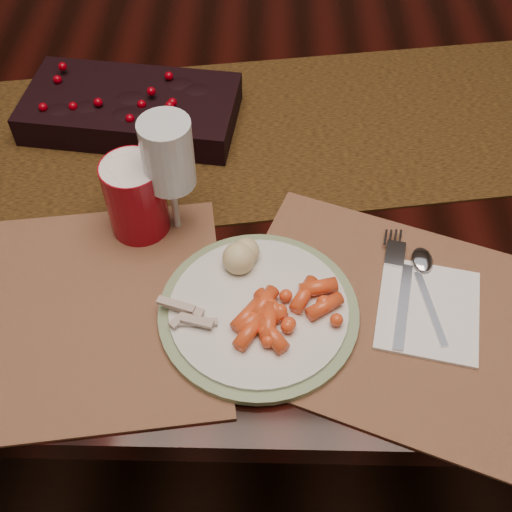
{
  "coord_description": "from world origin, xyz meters",
  "views": [
    {
      "loc": [
        -0.02,
        -0.77,
        1.42
      ],
      "look_at": [
        -0.03,
        -0.27,
        0.8
      ],
      "focal_mm": 45.0,
      "sensor_mm": 36.0,
      "label": 1
    }
  ],
  "objects_px": {
    "turkey_shreds": "(190,316)",
    "red_cup": "(136,197)",
    "placemat_main": "(407,322)",
    "wine_glass": "(171,180)",
    "mashed_potatoes": "(255,254)",
    "baby_carrots": "(288,313)",
    "dinner_plate": "(259,311)",
    "centerpiece": "(131,104)",
    "dining_table": "(273,284)",
    "napkin": "(428,310)"
  },
  "relations": [
    {
      "from": "napkin",
      "to": "red_cup",
      "type": "height_order",
      "value": "red_cup"
    },
    {
      "from": "mashed_potatoes",
      "to": "wine_glass",
      "type": "bearing_deg",
      "value": 144.35
    },
    {
      "from": "wine_glass",
      "to": "napkin",
      "type": "bearing_deg",
      "value": -22.74
    },
    {
      "from": "dining_table",
      "to": "turkey_shreds",
      "type": "bearing_deg",
      "value": -107.19
    },
    {
      "from": "dining_table",
      "to": "dinner_plate",
      "type": "height_order",
      "value": "dinner_plate"
    },
    {
      "from": "dining_table",
      "to": "turkey_shreds",
      "type": "height_order",
      "value": "turkey_shreds"
    },
    {
      "from": "baby_carrots",
      "to": "centerpiece",
      "type": "bearing_deg",
      "value": 122.28
    },
    {
      "from": "red_cup",
      "to": "baby_carrots",
      "type": "bearing_deg",
      "value": -38.6
    },
    {
      "from": "dining_table",
      "to": "turkey_shreds",
      "type": "distance_m",
      "value": 0.54
    },
    {
      "from": "centerpiece",
      "to": "napkin",
      "type": "xyz_separation_m",
      "value": [
        0.42,
        -0.36,
        -0.03
      ]
    },
    {
      "from": "dining_table",
      "to": "red_cup",
      "type": "height_order",
      "value": "red_cup"
    },
    {
      "from": "wine_glass",
      "to": "mashed_potatoes",
      "type": "bearing_deg",
      "value": -35.65
    },
    {
      "from": "placemat_main",
      "to": "dinner_plate",
      "type": "distance_m",
      "value": 0.18
    },
    {
      "from": "centerpiece",
      "to": "mashed_potatoes",
      "type": "relative_size",
      "value": 4.45
    },
    {
      "from": "dining_table",
      "to": "wine_glass",
      "type": "relative_size",
      "value": 9.83
    },
    {
      "from": "placemat_main",
      "to": "red_cup",
      "type": "distance_m",
      "value": 0.39
    },
    {
      "from": "turkey_shreds",
      "to": "red_cup",
      "type": "xyz_separation_m",
      "value": [
        -0.08,
        0.17,
        0.03
      ]
    },
    {
      "from": "centerpiece",
      "to": "turkey_shreds",
      "type": "relative_size",
      "value": 4.22
    },
    {
      "from": "napkin",
      "to": "placemat_main",
      "type": "bearing_deg",
      "value": -137.31
    },
    {
      "from": "placemat_main",
      "to": "napkin",
      "type": "distance_m",
      "value": 0.03
    },
    {
      "from": "turkey_shreds",
      "to": "red_cup",
      "type": "relative_size",
      "value": 0.7
    },
    {
      "from": "red_cup",
      "to": "napkin",
      "type": "bearing_deg",
      "value": -19.79
    },
    {
      "from": "turkey_shreds",
      "to": "baby_carrots",
      "type": "bearing_deg",
      "value": 2.24
    },
    {
      "from": "dining_table",
      "to": "centerpiece",
      "type": "relative_size",
      "value": 5.47
    },
    {
      "from": "mashed_potatoes",
      "to": "napkin",
      "type": "height_order",
      "value": "mashed_potatoes"
    },
    {
      "from": "centerpiece",
      "to": "turkey_shreds",
      "type": "xyz_separation_m",
      "value": [
        0.13,
        -0.39,
        -0.01
      ]
    },
    {
      "from": "dinner_plate",
      "to": "centerpiece",
      "type": "bearing_deg",
      "value": 119.32
    },
    {
      "from": "placemat_main",
      "to": "turkey_shreds",
      "type": "distance_m",
      "value": 0.27
    },
    {
      "from": "turkey_shreds",
      "to": "red_cup",
      "type": "height_order",
      "value": "red_cup"
    },
    {
      "from": "centerpiece",
      "to": "wine_glass",
      "type": "relative_size",
      "value": 1.8
    },
    {
      "from": "mashed_potatoes",
      "to": "wine_glass",
      "type": "xyz_separation_m",
      "value": [
        -0.11,
        0.08,
        0.05
      ]
    },
    {
      "from": "mashed_potatoes",
      "to": "napkin",
      "type": "distance_m",
      "value": 0.23
    },
    {
      "from": "turkey_shreds",
      "to": "wine_glass",
      "type": "distance_m",
      "value": 0.18
    },
    {
      "from": "dinner_plate",
      "to": "wine_glass",
      "type": "bearing_deg",
      "value": 128.16
    },
    {
      "from": "dining_table",
      "to": "napkin",
      "type": "bearing_deg",
      "value": -59.68
    },
    {
      "from": "turkey_shreds",
      "to": "napkin",
      "type": "bearing_deg",
      "value": 5.71
    },
    {
      "from": "baby_carrots",
      "to": "placemat_main",
      "type": "bearing_deg",
      "value": 3.17
    },
    {
      "from": "placemat_main",
      "to": "red_cup",
      "type": "relative_size",
      "value": 3.85
    },
    {
      "from": "placemat_main",
      "to": "red_cup",
      "type": "xyz_separation_m",
      "value": [
        -0.35,
        0.15,
        0.06
      ]
    },
    {
      "from": "centerpiece",
      "to": "dining_table",
      "type": "bearing_deg",
      "value": -10.38
    },
    {
      "from": "turkey_shreds",
      "to": "red_cup",
      "type": "distance_m",
      "value": 0.19
    },
    {
      "from": "dining_table",
      "to": "wine_glass",
      "type": "distance_m",
      "value": 0.52
    },
    {
      "from": "napkin",
      "to": "red_cup",
      "type": "relative_size",
      "value": 1.29
    },
    {
      "from": "placemat_main",
      "to": "wine_glass",
      "type": "height_order",
      "value": "wine_glass"
    },
    {
      "from": "dining_table",
      "to": "red_cup",
      "type": "xyz_separation_m",
      "value": [
        -0.19,
        -0.18,
        0.43
      ]
    },
    {
      "from": "centerpiece",
      "to": "placemat_main",
      "type": "relative_size",
      "value": 0.77
    },
    {
      "from": "baby_carrots",
      "to": "mashed_potatoes",
      "type": "xyz_separation_m",
      "value": [
        -0.04,
        0.08,
        0.01
      ]
    },
    {
      "from": "dining_table",
      "to": "centerpiece",
      "type": "bearing_deg",
      "value": 169.62
    },
    {
      "from": "baby_carrots",
      "to": "red_cup",
      "type": "xyz_separation_m",
      "value": [
        -0.2,
        0.16,
        0.03
      ]
    },
    {
      "from": "turkey_shreds",
      "to": "napkin",
      "type": "height_order",
      "value": "turkey_shreds"
    }
  ]
}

